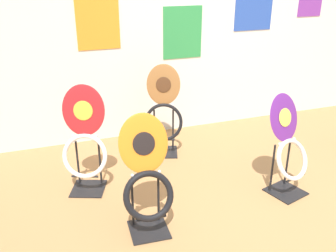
# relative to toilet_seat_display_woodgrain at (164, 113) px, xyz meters

# --- Properties ---
(ground_plane) EXTENTS (14.00, 14.00, 0.00)m
(ground_plane) POSITION_rel_toilet_seat_display_woodgrain_xyz_m (0.54, -1.55, -0.44)
(ground_plane) COLOR #A37547
(wall_back) EXTENTS (8.00, 0.07, 2.60)m
(wall_back) POSITION_rel_toilet_seat_display_woodgrain_xyz_m (0.54, 0.57, 0.86)
(wall_back) COLOR silver
(wall_back) RESTS_ON ground_plane
(toilet_seat_display_woodgrain) EXTENTS (0.41, 0.36, 0.92)m
(toilet_seat_display_woodgrain) POSITION_rel_toilet_seat_display_woodgrain_xyz_m (0.00, 0.00, 0.00)
(toilet_seat_display_woodgrain) COLOR black
(toilet_seat_display_woodgrain) RESTS_ON ground_plane
(toilet_seat_display_crimson_swirl) EXTENTS (0.42, 0.36, 0.93)m
(toilet_seat_display_crimson_swirl) POSITION_rel_toilet_seat_display_woodgrain_xyz_m (-0.85, -0.45, -0.00)
(toilet_seat_display_crimson_swirl) COLOR black
(toilet_seat_display_crimson_swirl) RESTS_ON ground_plane
(toilet_seat_display_orange_sun) EXTENTS (0.38, 0.35, 0.87)m
(toilet_seat_display_orange_sun) POSITION_rel_toilet_seat_display_woodgrain_xyz_m (-0.52, -1.14, -0.03)
(toilet_seat_display_orange_sun) COLOR black
(toilet_seat_display_orange_sun) RESTS_ON ground_plane
(toilet_seat_display_purple_note) EXTENTS (0.41, 0.40, 0.85)m
(toilet_seat_display_purple_note) POSITION_rel_toilet_seat_display_woodgrain_xyz_m (0.73, -1.05, -0.04)
(toilet_seat_display_purple_note) COLOR black
(toilet_seat_display_purple_note) RESTS_ON ground_plane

